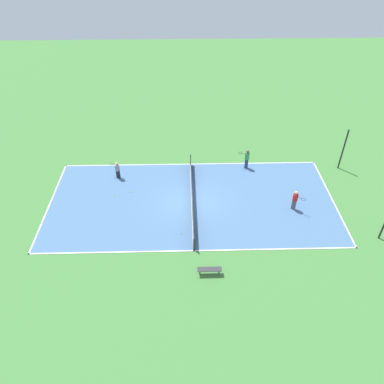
{
  "coord_description": "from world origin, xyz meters",
  "views": [
    {
      "loc": [
        21.17,
        -0.54,
        17.69
      ],
      "look_at": [
        0.0,
        0.0,
        0.9
      ],
      "focal_mm": 35.0,
      "sensor_mm": 36.0,
      "label": 1
    }
  ],
  "objects_px": {
    "fence_post_back_left": "(343,150)",
    "tennis_ball_left_sideline": "(179,168)",
    "player_coach_red": "(295,199)",
    "player_baseline_gray": "(117,169)",
    "tennis_net": "(192,196)",
    "bench": "(209,270)",
    "tennis_ball_far_baseline": "(114,196)",
    "tennis_ball_midcourt": "(181,233)",
    "player_far_green": "(247,158)",
    "tennis_ball_near_net": "(131,192)"
  },
  "relations": [
    {
      "from": "tennis_ball_near_net",
      "to": "tennis_ball_left_sideline",
      "type": "bearing_deg",
      "value": 130.11
    },
    {
      "from": "player_baseline_gray",
      "to": "fence_post_back_left",
      "type": "xyz_separation_m",
      "value": [
        -0.94,
        18.02,
        0.94
      ]
    },
    {
      "from": "tennis_ball_near_net",
      "to": "tennis_ball_left_sideline",
      "type": "xyz_separation_m",
      "value": [
        -3.12,
        3.71,
        0.0
      ]
    },
    {
      "from": "tennis_ball_near_net",
      "to": "tennis_ball_left_sideline",
      "type": "distance_m",
      "value": 4.85
    },
    {
      "from": "tennis_ball_left_sideline",
      "to": "tennis_ball_near_net",
      "type": "bearing_deg",
      "value": -49.89
    },
    {
      "from": "player_baseline_gray",
      "to": "player_coach_red",
      "type": "xyz_separation_m",
      "value": [
        4.14,
        13.06,
        0.09
      ]
    },
    {
      "from": "player_far_green",
      "to": "player_coach_red",
      "type": "height_order",
      "value": "player_far_green"
    },
    {
      "from": "player_far_green",
      "to": "tennis_ball_near_net",
      "type": "height_order",
      "value": "player_far_green"
    },
    {
      "from": "player_coach_red",
      "to": "fence_post_back_left",
      "type": "xyz_separation_m",
      "value": [
        -5.07,
        4.96,
        0.85
      ]
    },
    {
      "from": "player_baseline_gray",
      "to": "tennis_ball_far_baseline",
      "type": "distance_m",
      "value": 2.46
    },
    {
      "from": "player_far_green",
      "to": "tennis_ball_left_sideline",
      "type": "bearing_deg",
      "value": 18.73
    },
    {
      "from": "player_coach_red",
      "to": "tennis_ball_left_sideline",
      "type": "distance_m",
      "value": 9.83
    },
    {
      "from": "tennis_net",
      "to": "fence_post_back_left",
      "type": "relative_size",
      "value": 2.72
    },
    {
      "from": "player_far_green",
      "to": "player_coach_red",
      "type": "xyz_separation_m",
      "value": [
        5.27,
        2.68,
        -0.08
      ]
    },
    {
      "from": "tennis_ball_far_baseline",
      "to": "player_far_green",
      "type": "bearing_deg",
      "value": 108.4
    },
    {
      "from": "tennis_ball_far_baseline",
      "to": "tennis_ball_midcourt",
      "type": "bearing_deg",
      "value": 50.75
    },
    {
      "from": "fence_post_back_left",
      "to": "tennis_ball_left_sideline",
      "type": "bearing_deg",
      "value": -91.21
    },
    {
      "from": "tennis_ball_midcourt",
      "to": "fence_post_back_left",
      "type": "distance_m",
      "value": 15.08
    },
    {
      "from": "player_far_green",
      "to": "tennis_ball_midcourt",
      "type": "bearing_deg",
      "value": 74.1
    },
    {
      "from": "tennis_ball_left_sideline",
      "to": "bench",
      "type": "bearing_deg",
      "value": 9.21
    },
    {
      "from": "player_coach_red",
      "to": "tennis_ball_far_baseline",
      "type": "relative_size",
      "value": 23.39
    },
    {
      "from": "player_baseline_gray",
      "to": "tennis_ball_left_sideline",
      "type": "relative_size",
      "value": 21.21
    },
    {
      "from": "bench",
      "to": "player_coach_red",
      "type": "relative_size",
      "value": 0.91
    },
    {
      "from": "tennis_net",
      "to": "player_coach_red",
      "type": "xyz_separation_m",
      "value": [
        1.02,
        7.26,
        0.41
      ]
    },
    {
      "from": "tennis_ball_midcourt",
      "to": "tennis_ball_far_baseline",
      "type": "xyz_separation_m",
      "value": [
        -4.11,
        -5.03,
        0.0
      ]
    },
    {
      "from": "tennis_ball_midcourt",
      "to": "tennis_ball_far_baseline",
      "type": "bearing_deg",
      "value": -129.25
    },
    {
      "from": "player_far_green",
      "to": "fence_post_back_left",
      "type": "distance_m",
      "value": 7.68
    },
    {
      "from": "bench",
      "to": "player_coach_red",
      "type": "height_order",
      "value": "player_coach_red"
    },
    {
      "from": "tennis_ball_near_net",
      "to": "bench",
      "type": "bearing_deg",
      "value": 34.63
    },
    {
      "from": "bench",
      "to": "player_far_green",
      "type": "distance_m",
      "value": 11.65
    },
    {
      "from": "player_coach_red",
      "to": "tennis_ball_midcourt",
      "type": "bearing_deg",
      "value": -119.86
    },
    {
      "from": "tennis_net",
      "to": "player_far_green",
      "type": "xyz_separation_m",
      "value": [
        -4.26,
        4.58,
        0.5
      ]
    },
    {
      "from": "bench",
      "to": "player_baseline_gray",
      "type": "height_order",
      "value": "player_baseline_gray"
    },
    {
      "from": "tennis_ball_near_net",
      "to": "tennis_ball_far_baseline",
      "type": "bearing_deg",
      "value": -70.71
    },
    {
      "from": "tennis_net",
      "to": "player_baseline_gray",
      "type": "bearing_deg",
      "value": -118.23
    },
    {
      "from": "player_coach_red",
      "to": "tennis_ball_left_sideline",
      "type": "relative_size",
      "value": 23.39
    },
    {
      "from": "player_baseline_gray",
      "to": "player_coach_red",
      "type": "height_order",
      "value": "player_coach_red"
    },
    {
      "from": "tennis_net",
      "to": "player_baseline_gray",
      "type": "height_order",
      "value": "player_baseline_gray"
    },
    {
      "from": "tennis_net",
      "to": "bench",
      "type": "relative_size",
      "value": 6.73
    },
    {
      "from": "player_baseline_gray",
      "to": "tennis_net",
      "type": "bearing_deg",
      "value": -174.43
    },
    {
      "from": "player_baseline_gray",
      "to": "tennis_ball_midcourt",
      "type": "distance_m",
      "value": 8.18
    },
    {
      "from": "player_baseline_gray",
      "to": "tennis_ball_far_baseline",
      "type": "xyz_separation_m",
      "value": [
        2.33,
        -0.05,
        -0.78
      ]
    },
    {
      "from": "tennis_ball_midcourt",
      "to": "fence_post_back_left",
      "type": "height_order",
      "value": "fence_post_back_left"
    },
    {
      "from": "bench",
      "to": "player_coach_red",
      "type": "xyz_separation_m",
      "value": [
        -5.75,
        6.4,
        0.55
      ]
    },
    {
      "from": "player_coach_red",
      "to": "tennis_ball_left_sideline",
      "type": "bearing_deg",
      "value": -168.96
    },
    {
      "from": "player_coach_red",
      "to": "tennis_ball_midcourt",
      "type": "height_order",
      "value": "player_coach_red"
    },
    {
      "from": "tennis_net",
      "to": "fence_post_back_left",
      "type": "distance_m",
      "value": 12.93
    },
    {
      "from": "bench",
      "to": "tennis_ball_far_baseline",
      "type": "distance_m",
      "value": 10.11
    },
    {
      "from": "player_coach_red",
      "to": "tennis_ball_left_sideline",
      "type": "xyz_separation_m",
      "value": [
        -5.35,
        -8.2,
        -0.87
      ]
    },
    {
      "from": "player_coach_red",
      "to": "tennis_ball_near_net",
      "type": "xyz_separation_m",
      "value": [
        -2.23,
        -11.9,
        -0.87
      ]
    }
  ]
}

